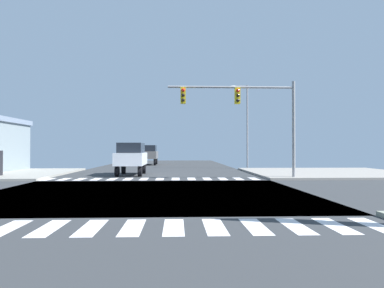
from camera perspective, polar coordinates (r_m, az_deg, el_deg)
ground at (r=16.62m, az=-6.94°, el=-7.43°), size 90.00×90.00×0.05m
sidewalk_corner_ne at (r=30.81m, az=20.00°, el=-4.12°), size 12.00×12.00×0.14m
crosswalk_near at (r=9.48m, az=-12.12°, el=-12.33°), size 13.50×2.00×0.01m
crosswalk_far at (r=23.88m, az=-6.13°, el=-5.32°), size 13.50×2.00×0.01m
traffic_signal_mast at (r=23.88m, az=7.86°, el=5.80°), size 8.07×0.55×6.20m
street_lamp at (r=37.07m, az=8.06°, el=3.85°), size 1.78×0.32×8.17m
suv_nearside_1 at (r=45.10m, az=-6.56°, el=-1.39°), size 1.96×4.60×2.34m
suv_leading_3 at (r=27.68m, az=-9.23°, el=-1.80°), size 1.96×4.60×2.34m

